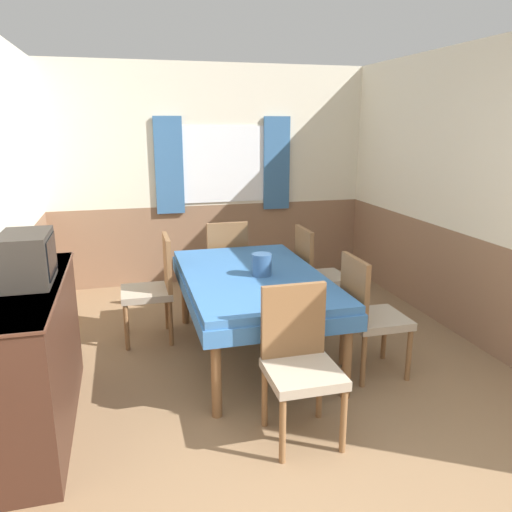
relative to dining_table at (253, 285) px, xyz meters
The scene contains 11 objects.
wall_back 2.31m from the dining_table, 88.36° to the left, with size 4.22×0.10×2.60m.
wall_right 2.10m from the dining_table, ahead, with size 0.05×4.80×2.60m.
dining_table is the anchor object (origin of this frame).
chair_head_window 1.16m from the dining_table, 90.00° to the left, with size 0.44×0.44×0.95m.
chair_left_far 0.96m from the dining_table, 144.64° to the left, with size 0.44×0.44×0.95m.
chair_head_near 1.16m from the dining_table, 90.00° to the right, with size 0.44×0.44×0.95m.
chair_right_far 0.96m from the dining_table, 35.36° to the left, with size 0.44×0.44×0.95m.
chair_right_near 0.96m from the dining_table, 35.36° to the right, with size 0.44×0.44×0.95m.
sideboard 1.75m from the dining_table, 157.86° to the right, with size 0.46×1.55×0.97m.
tv 1.77m from the dining_table, 158.35° to the right, with size 0.29×0.44×0.31m.
vase 0.21m from the dining_table, 41.76° to the right, with size 0.16×0.16×0.18m.
Camera 1 is at (-1.04, -1.59, 1.92)m, focal length 35.00 mm.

